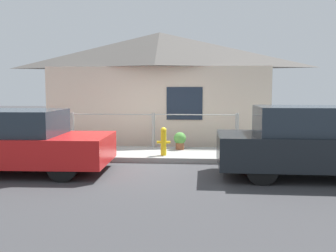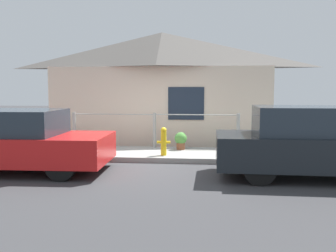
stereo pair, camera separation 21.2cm
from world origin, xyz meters
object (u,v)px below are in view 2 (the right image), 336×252
(car_right, at_px, (320,143))
(potted_plant_near_hydrant, at_px, (181,140))
(fire_hydrant, at_px, (164,141))
(car_left, at_px, (15,141))

(car_right, relative_size, potted_plant_near_hydrant, 8.79)
(car_right, height_order, potted_plant_near_hydrant, car_right)
(car_right, distance_m, fire_hydrant, 3.76)
(car_right, bearing_deg, potted_plant_near_hydrant, 140.17)
(car_left, height_order, potted_plant_near_hydrant, car_left)
(car_left, relative_size, car_right, 0.96)
(fire_hydrant, bearing_deg, car_right, -25.64)
(car_right, height_order, fire_hydrant, car_right)
(potted_plant_near_hydrant, bearing_deg, fire_hydrant, -111.19)
(car_right, bearing_deg, fire_hydrant, 155.23)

